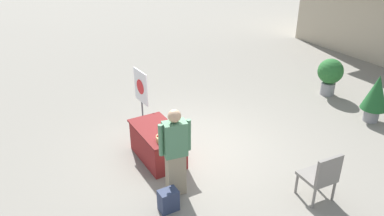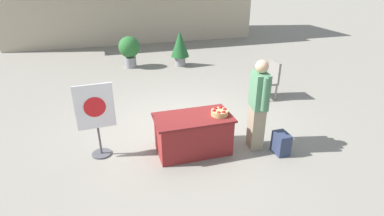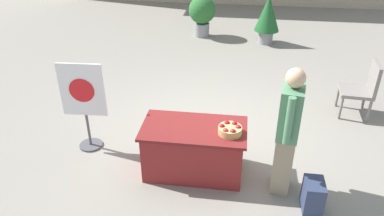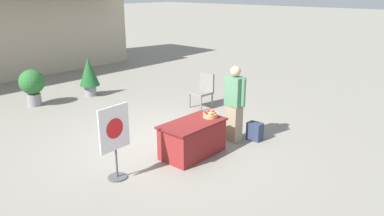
{
  "view_description": "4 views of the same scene",
  "coord_description": "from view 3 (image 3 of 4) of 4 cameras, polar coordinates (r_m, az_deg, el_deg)",
  "views": [
    {
      "loc": [
        6.16,
        -3.77,
        4.65
      ],
      "look_at": [
        -0.11,
        -0.14,
        1.05
      ],
      "focal_mm": 35.0,
      "sensor_mm": 36.0,
      "label": 1
    },
    {
      "loc": [
        -1.59,
        -5.68,
        3.2
      ],
      "look_at": [
        0.07,
        -0.14,
        0.52
      ],
      "focal_mm": 28.0,
      "sensor_mm": 36.0,
      "label": 2
    },
    {
      "loc": [
        0.4,
        -5.2,
        3.49
      ],
      "look_at": [
        -0.25,
        -0.53,
        0.78
      ],
      "focal_mm": 35.0,
      "sensor_mm": 36.0,
      "label": 3
    },
    {
      "loc": [
        -5.63,
        -5.81,
        3.42
      ],
      "look_at": [
        -0.0,
        -0.81,
        0.98
      ],
      "focal_mm": 35.0,
      "sensor_mm": 36.0,
      "label": 4
    }
  ],
  "objects": [
    {
      "name": "potted_plant_far_right",
      "position": [
        10.57,
        1.55,
        14.32
      ],
      "size": [
        0.74,
        0.74,
        1.11
      ],
      "color": "gray",
      "rests_on": "ground_plane"
    },
    {
      "name": "potted_plant_far_left",
      "position": [
        10.19,
        11.46,
        13.58
      ],
      "size": [
        0.65,
        0.65,
        1.26
      ],
      "color": "gray",
      "rests_on": "ground_plane"
    },
    {
      "name": "backpack",
      "position": [
        5.04,
        17.94,
        -12.57
      ],
      "size": [
        0.24,
        0.34,
        0.42
      ],
      "color": "#2D3856",
      "rests_on": "ground_plane"
    },
    {
      "name": "ground_plane",
      "position": [
        6.28,
        2.92,
        -4.0
      ],
      "size": [
        120.0,
        120.0,
        0.0
      ],
      "primitive_type": "plane",
      "color": "gray"
    },
    {
      "name": "apple_basket",
      "position": [
        4.96,
        5.81,
        -3.29
      ],
      "size": [
        0.32,
        0.32,
        0.13
      ],
      "color": "tan",
      "rests_on": "display_table"
    },
    {
      "name": "display_table",
      "position": [
        5.29,
        0.3,
        -6.31
      ],
      "size": [
        1.44,
        0.79,
        0.74
      ],
      "color": "maroon",
      "rests_on": "ground_plane"
    },
    {
      "name": "poster_board",
      "position": [
        5.8,
        -16.14,
        0.92
      ],
      "size": [
        0.68,
        0.36,
        1.42
      ],
      "rotation": [
        0.0,
        0.0,
        -1.52
      ],
      "color": "#4C4C51",
      "rests_on": "ground_plane"
    },
    {
      "name": "person_visitor",
      "position": [
        4.84,
        14.37,
        -3.5
      ],
      "size": [
        0.32,
        0.6,
        1.77
      ],
      "rotation": [
        0.0,
        0.0,
        2.98
      ],
      "color": "gray",
      "rests_on": "ground_plane"
    },
    {
      "name": "patio_chair",
      "position": [
        7.21,
        24.65,
        2.98
      ],
      "size": [
        0.59,
        0.59,
        1.01
      ],
      "rotation": [
        0.0,
        0.0,
        3.07
      ],
      "color": "gray",
      "rests_on": "ground_plane"
    }
  ]
}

